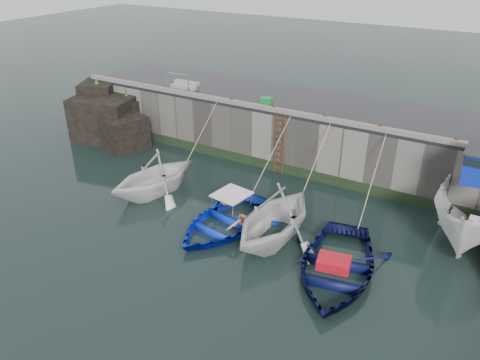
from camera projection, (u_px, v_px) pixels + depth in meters
The scene contains 23 objects.
ground at pixel (201, 297), 15.83m from camera, with size 120.00×120.00×0.00m, color black.
quay_back at pixel (334, 136), 24.74m from camera, with size 30.00×5.00×3.00m, color slate.
road_back at pixel (337, 108), 24.01m from camera, with size 30.00×5.00×0.16m, color black.
kerb_back at pixel (321, 118), 22.13m from camera, with size 30.00×0.30×0.20m, color slate.
algae_back at pixel (314, 176), 23.36m from camera, with size 30.00×0.08×0.50m, color black.
rock_outcrop at pixel (109, 118), 28.05m from camera, with size 5.85×4.24×3.41m.
ladder at pixel (279, 144), 23.61m from camera, with size 0.51×0.08×3.20m.
boat_near_white at pixel (155, 192), 22.38m from camera, with size 3.96×4.59×2.42m, color silver.
boat_near_white_rope at pixel (200, 163), 25.27m from camera, with size 0.04×3.63×3.10m, color tan, non-canonical shape.
boat_near_blue at pixel (224, 227), 19.71m from camera, with size 3.65×5.11×1.06m, color #0D2ACA.
boat_near_blue_rope at pixel (270, 186), 22.94m from camera, with size 0.04×4.29×3.10m, color tan, non-canonical shape.
boat_near_blacktrim at pixel (274, 238), 18.92m from camera, with size 4.31×5.00×2.63m, color silver.
boat_near_blacktrim_rope at pixel (313, 196), 22.05m from camera, with size 0.04×4.08×3.10m, color tan, non-canonical shape.
boat_near_navy at pixel (335, 273), 16.96m from camera, with size 3.97×5.55×1.15m, color #090D38.
boat_near_navy_rope at pixel (371, 217), 20.41m from camera, with size 0.04×4.77×3.10m, color tan, non-canonical shape.
boat_far_white at pixel (476, 205), 18.92m from camera, with size 3.13×7.60×5.89m.
fish_crate at pixel (267, 100), 24.34m from camera, with size 0.58×0.43×0.32m, color #178031.
railing at pixel (185, 85), 26.86m from camera, with size 1.60×1.05×1.00m.
bollard_a at pixel (231, 100), 24.44m from camera, with size 0.18×0.18×0.28m, color #3F1E0F.
bollard_b at pixel (274, 108), 23.31m from camera, with size 0.18×0.18×0.28m, color #3F1E0F.
bollard_c at pixel (325, 117), 22.10m from camera, with size 0.18×0.18×0.28m, color #3F1E0F.
bollard_d at pixel (380, 127), 20.93m from camera, with size 0.18×0.18×0.28m, color #3F1E0F.
bollard_e at pixel (457, 141), 19.49m from camera, with size 0.18×0.18×0.28m, color #3F1E0F.
Camera 1 is at (7.33, -9.92, 10.76)m, focal length 35.00 mm.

